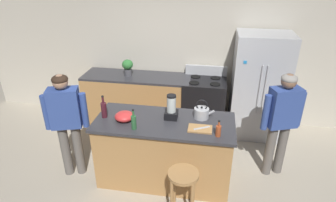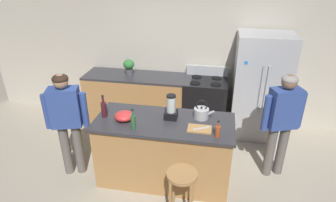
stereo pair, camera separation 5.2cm
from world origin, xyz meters
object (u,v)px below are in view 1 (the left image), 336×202
(chef_knife, at_px, (202,128))
(bottle_wine, at_px, (104,109))
(blender_appliance, at_px, (171,109))
(kitchen_island, at_px, (164,150))
(cutting_board, at_px, (200,129))
(refrigerator, at_px, (259,87))
(person_by_sink_right, at_px, (282,117))
(tea_kettle, at_px, (202,112))
(person_by_island_left, at_px, (66,117))
(mixing_bowl, at_px, (124,116))
(bar_stool, at_px, (183,184))
(bottle_olive_oil, at_px, (134,122))
(stove_range, at_px, (204,104))
(potted_plant, at_px, (128,66))
(bottle_cooking_sauce, at_px, (218,130))

(chef_knife, bearing_deg, bottle_wine, 146.94)
(blender_appliance, bearing_deg, kitchen_island, -130.57)
(cutting_board, bearing_deg, refrigerator, 61.11)
(person_by_sink_right, xyz_separation_m, tea_kettle, (-1.09, -0.22, 0.09))
(person_by_island_left, distance_m, tea_kettle, 1.84)
(kitchen_island, bearing_deg, blender_appliance, 49.43)
(chef_knife, bearing_deg, mixing_bowl, 147.76)
(bar_stool, relative_size, bottle_wine, 2.23)
(person_by_sink_right, relative_size, bottle_olive_oil, 5.70)
(chef_knife, bearing_deg, stove_range, 62.97)
(person_by_sink_right, height_order, mixing_bowl, person_by_sink_right)
(stove_range, distance_m, potted_plant, 1.56)
(kitchen_island, height_order, bottle_olive_oil, bottle_olive_oil)
(bar_stool, distance_m, mixing_bowl, 1.17)
(kitchen_island, relative_size, person_by_sink_right, 1.18)
(bar_stool, xyz_separation_m, blender_appliance, (-0.26, 0.78, 0.56))
(blender_appliance, bearing_deg, potted_plant, 125.49)
(person_by_island_left, distance_m, chef_knife, 1.84)
(cutting_board, bearing_deg, blender_appliance, 150.62)
(person_by_island_left, height_order, cutting_board, person_by_island_left)
(stove_range, bearing_deg, tea_kettle, -89.27)
(cutting_board, bearing_deg, chef_knife, 0.00)
(bar_stool, bearing_deg, chef_knife, 74.12)
(kitchen_island, bearing_deg, refrigerator, 47.32)
(stove_range, height_order, person_by_sink_right, person_by_sink_right)
(bottle_wine, bearing_deg, chef_knife, -4.63)
(refrigerator, relative_size, mixing_bowl, 7.15)
(blender_appliance, xyz_separation_m, bottle_cooking_sauce, (0.63, -0.34, -0.07))
(refrigerator, relative_size, bottle_cooking_sauce, 8.49)
(person_by_sink_right, height_order, bottle_wine, person_by_sink_right)
(stove_range, relative_size, person_by_sink_right, 0.72)
(bottle_olive_oil, bearing_deg, mixing_bowl, 133.84)
(person_by_sink_right, height_order, blender_appliance, person_by_sink_right)
(potted_plant, distance_m, bottle_olive_oil, 1.91)
(person_by_island_left, bearing_deg, bottle_wine, 8.14)
(stove_range, bearing_deg, person_by_sink_right, -45.68)
(bottle_cooking_sauce, bearing_deg, stove_range, 97.84)
(stove_range, distance_m, chef_knife, 1.73)
(tea_kettle, bearing_deg, blender_appliance, -168.56)
(bottle_wine, relative_size, cutting_board, 1.05)
(tea_kettle, bearing_deg, stove_range, 90.73)
(stove_range, relative_size, potted_plant, 3.79)
(person_by_island_left, bearing_deg, cutting_board, -1.01)
(stove_range, distance_m, bottle_cooking_sauce, 1.87)
(bar_stool, relative_size, chef_knife, 3.20)
(bar_stool, relative_size, blender_appliance, 2.07)
(blender_appliance, bearing_deg, person_by_sink_right, 11.49)
(person_by_sink_right, xyz_separation_m, bottle_wine, (-2.38, -0.42, 0.12))
(person_by_sink_right, xyz_separation_m, bar_stool, (-1.22, -1.08, -0.40))
(blender_appliance, bearing_deg, bar_stool, -71.35)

